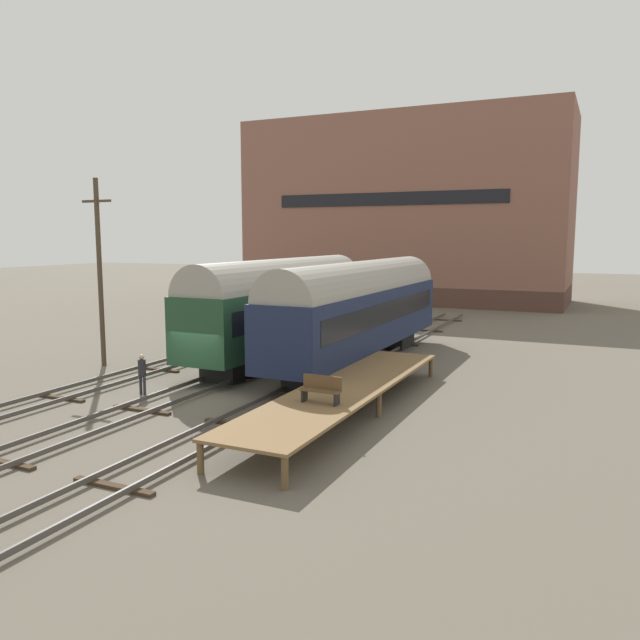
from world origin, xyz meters
name	(u,v)px	position (x,y,z in m)	size (l,w,h in m)	color
ground_plane	(190,393)	(0.00, 0.00, 0.00)	(200.00, 200.00, 0.00)	#60594C
track_left	(113,380)	(-4.24, 0.00, 0.14)	(2.60, 60.00, 0.26)	#4C4742
track_middle	(190,390)	(0.00, 0.00, 0.14)	(2.60, 60.00, 0.26)	#4C4742
track_right	(279,401)	(4.24, 0.00, 0.14)	(2.60, 60.00, 0.26)	#4C4742
train_car_green	(282,302)	(0.00, 8.12, 3.05)	(3.02, 15.49, 5.37)	black
train_car_navy	(360,306)	(4.24, 8.63, 3.01)	(3.03, 17.37, 5.29)	black
station_platform	(345,388)	(7.03, 0.04, 0.94)	(2.94, 14.79, 1.01)	brown
bench	(321,388)	(7.18, -2.42, 1.50)	(1.40, 0.40, 0.91)	brown
person_worker	(142,370)	(-1.65, -1.00, 1.03)	(0.32, 0.32, 1.70)	#282833
utility_pole	(100,270)	(-7.42, 2.79, 4.85)	(1.80, 0.24, 9.37)	#473828
warehouse_building	(406,211)	(-3.60, 41.62, 9.10)	(31.84, 12.17, 18.20)	#4F342A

